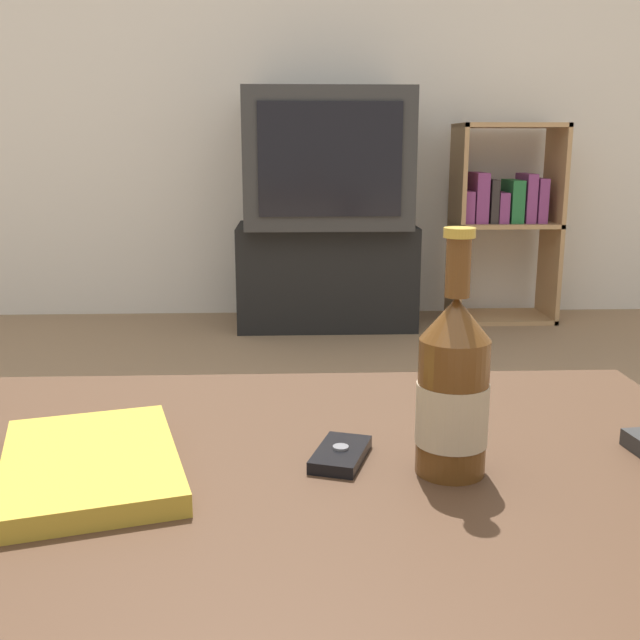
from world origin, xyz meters
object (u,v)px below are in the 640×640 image
(television, at_px, (326,158))
(bookshelf, at_px, (504,214))
(tv_stand, at_px, (326,275))
(beer_bottle, at_px, (453,389))
(table_book, at_px, (91,464))
(cell_phone, at_px, (341,454))

(television, height_order, bookshelf, television)
(tv_stand, xyz_separation_m, beer_bottle, (0.00, -2.70, 0.34))
(television, relative_size, table_book, 2.42)
(bookshelf, height_order, table_book, bookshelf)
(television, relative_size, cell_phone, 6.85)
(cell_phone, bearing_deg, beer_bottle, 2.08)
(bookshelf, relative_size, beer_bottle, 3.50)
(beer_bottle, distance_m, cell_phone, 0.15)
(bookshelf, bearing_deg, cell_phone, -109.33)
(television, xyz_separation_m, beer_bottle, (0.00, -2.70, -0.19))
(beer_bottle, distance_m, table_book, 0.40)
(tv_stand, bearing_deg, table_book, -98.18)
(tv_stand, bearing_deg, bookshelf, 4.96)
(television, distance_m, bookshelf, 0.89)
(bookshelf, height_order, cell_phone, bookshelf)
(table_book, bearing_deg, television, 66.21)
(bookshelf, bearing_deg, table_book, -114.03)
(bookshelf, bearing_deg, tv_stand, -175.04)
(bookshelf, xyz_separation_m, table_book, (-1.23, -2.77, -0.01))
(tv_stand, relative_size, beer_bottle, 3.07)
(television, bearing_deg, beer_bottle, -89.98)
(table_book, bearing_deg, cell_phone, -10.29)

